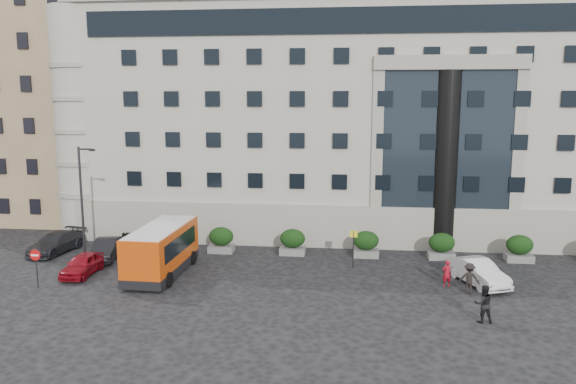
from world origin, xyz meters
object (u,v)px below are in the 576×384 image
parked_car_c (56,243)px  pedestrian_c (469,278)px  parked_car_a (83,264)px  white_taxi (478,272)px  minibus (162,248)px  parked_car_b (107,249)px  no_entry_sign (36,261)px  pedestrian_b (484,304)px  bus_stop_sign (353,242)px  hedge_d (442,246)px  parked_car_d (140,229)px  hedge_c (366,244)px  pedestrian_a (447,273)px  hedge_e (519,248)px  hedge_b (293,242)px  red_truck (128,211)px  hedge_a (221,240)px  street_lamp (83,203)px

parked_car_c → pedestrian_c: bearing=-2.0°
parked_car_a → white_taxi: bearing=2.0°
minibus → parked_car_b: size_ratio=1.72×
no_entry_sign → pedestrian_b: size_ratio=1.20×
bus_stop_sign → pedestrian_b: bearing=-52.5°
hedge_d → bus_stop_sign: (-6.10, -2.80, 0.80)m
parked_car_a → parked_car_d: (0.00, 9.85, -0.04)m
hedge_c → pedestrian_a: bearing=-51.8°
hedge_e → parked_car_a: bearing=-167.7°
hedge_b → parked_car_c: hedge_b is taller
parked_car_a → parked_car_d: bearing=89.8°
white_taxi → hedge_c: bearing=118.5°
pedestrian_a → white_taxi: bearing=-178.5°
bus_stop_sign → pedestrian_c: size_ratio=1.41×
red_truck → hedge_c: bearing=-26.8°
hedge_a → hedge_b: same height
white_taxi → pedestrian_b: (-1.02, -5.94, 0.21)m
red_truck → parked_car_d: (2.53, -3.68, -0.69)m
white_taxi → pedestrian_a: size_ratio=2.89×
hedge_d → parked_car_a: size_ratio=0.47×
bus_stop_sign → minibus: (-12.05, -2.65, -0.04)m
bus_stop_sign → no_entry_sign: 19.46m
pedestrian_a → pedestrian_c: (1.08, -1.10, 0.10)m
bus_stop_sign → parked_car_b: (-17.00, 0.15, -1.02)m
bus_stop_sign → red_truck: (-19.53, 10.15, -0.40)m
parked_car_b → parked_car_d: parked_car_b is taller
street_lamp → parked_car_b: street_lamp is taller
parked_car_a → pedestrian_b: bearing=-12.3°
street_lamp → parked_car_a: (0.44, -1.38, -3.69)m
hedge_d → red_truck: (-25.63, 7.35, 0.40)m
bus_stop_sign → parked_car_b: size_ratio=0.58×
hedge_b → red_truck: red_truck is taller
hedge_e → parked_car_c: (-32.66, -1.44, -0.21)m
hedge_a → parked_car_c: (-11.86, -1.44, -0.21)m
bus_stop_sign → white_taxi: (7.45, -2.45, -0.97)m
hedge_b → bus_stop_sign: 5.19m
white_taxi → pedestrian_a: (-1.93, -0.60, 0.04)m
white_taxi → minibus: bearing=157.8°
hedge_a → bus_stop_sign: bus_stop_sign is taller
hedge_c → red_truck: size_ratio=0.37×
hedge_a → parked_car_a: 9.72m
no_entry_sign → pedestrian_a: no_entry_sign is taller
parked_car_b → street_lamp: bearing=-111.2°
white_taxi → no_entry_sign: bearing=165.0°
parked_car_c → pedestrian_b: 29.45m
hedge_c → white_taxi: bearing=-38.7°
parked_car_d → pedestrian_c: (23.59, -10.62, 0.26)m
hedge_e → pedestrian_c: size_ratio=1.03×
hedge_b → red_truck: size_ratio=0.37×
bus_stop_sign → no_entry_sign: size_ratio=1.09×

